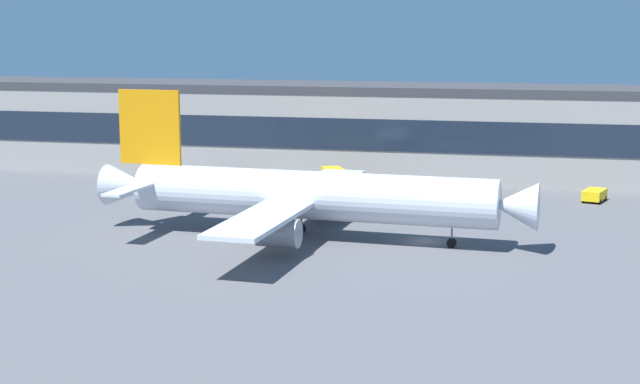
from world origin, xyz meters
TOP-DOWN VIEW (x-y plane):
  - ground_plane at (0.00, 0.00)m, footprint 600.00×600.00m
  - terminal_building at (0.00, 48.94)m, footprint 178.95×17.31m
  - airliner at (-14.34, -1.49)m, footprint 53.93×45.80m
  - fuel_truck at (-17.71, 31.49)m, footprint 6.26×8.76m
  - pushback_tractor at (20.80, 31.43)m, footprint 3.88×5.35m
  - baggage_tug at (-36.23, 35.57)m, footprint 3.97×3.95m

SIDE VIEW (x-z plane):
  - ground_plane at x=0.00m, z-range 0.00..0.00m
  - pushback_tractor at x=20.80m, z-range 0.17..1.92m
  - baggage_tug at x=-36.23m, z-range 0.16..2.01m
  - fuel_truck at x=-17.71m, z-range 0.21..3.56m
  - airliner at x=-14.34m, z-range -3.45..14.01m
  - terminal_building at x=0.00m, z-range 0.02..15.47m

